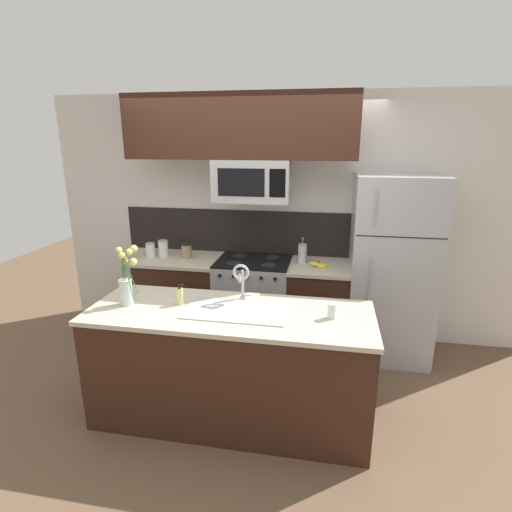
{
  "coord_description": "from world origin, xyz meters",
  "views": [
    {
      "loc": [
        0.75,
        -3.0,
        2.13
      ],
      "look_at": [
        0.14,
        0.27,
        1.16
      ],
      "focal_mm": 28.0,
      "sensor_mm": 36.0,
      "label": 1
    }
  ],
  "objects": [
    {
      "name": "banana_bunch",
      "position": [
        0.67,
        0.84,
        0.93
      ],
      "size": [
        0.19,
        0.16,
        0.08
      ],
      "color": "yellow",
      "rests_on": "back_counter_right"
    },
    {
      "name": "stove_range",
      "position": [
        0.0,
        0.9,
        0.46
      ],
      "size": [
        0.76,
        0.64,
        0.93
      ],
      "color": "#A8AAAF",
      "rests_on": "ground"
    },
    {
      "name": "storage_jar_medium",
      "position": [
        -1.0,
        0.93,
        1.0
      ],
      "size": [
        0.1,
        0.1,
        0.18
      ],
      "color": "silver",
      "rests_on": "back_counter_left"
    },
    {
      "name": "island_counter",
      "position": [
        0.06,
        -0.35,
        0.46
      ],
      "size": [
        2.12,
        0.77,
        0.91
      ],
      "color": "#381E14",
      "rests_on": "ground"
    },
    {
      "name": "flower_vase",
      "position": [
        -0.74,
        -0.37,
        1.07
      ],
      "size": [
        0.15,
        0.17,
        0.46
      ],
      "color": "silver",
      "rests_on": "island_counter"
    },
    {
      "name": "microwave",
      "position": [
        0.0,
        0.88,
        1.75
      ],
      "size": [
        0.74,
        0.4,
        0.4
      ],
      "color": "#A8AAAF"
    },
    {
      "name": "sink_faucet",
      "position": [
        0.11,
        -0.15,
        1.11
      ],
      "size": [
        0.14,
        0.14,
        0.31
      ],
      "color": "#B7BABF",
      "rests_on": "island_counter"
    },
    {
      "name": "refrigerator",
      "position": [
        1.38,
        0.92,
        0.91
      ],
      "size": [
        0.8,
        0.74,
        1.82
      ],
      "color": "#A8AAAF",
      "rests_on": "ground"
    },
    {
      "name": "splash_band",
      "position": [
        0.0,
        1.22,
        1.15
      ],
      "size": [
        3.06,
        0.01,
        0.48
      ],
      "primitive_type": "cube",
      "color": "black",
      "rests_on": "rear_partition"
    },
    {
      "name": "storage_jar_tall",
      "position": [
        -1.13,
        0.88,
        0.99
      ],
      "size": [
        0.1,
        0.1,
        0.15
      ],
      "color": "silver",
      "rests_on": "back_counter_left"
    },
    {
      "name": "french_press",
      "position": [
        0.5,
        0.96,
        1.01
      ],
      "size": [
        0.09,
        0.09,
        0.27
      ],
      "color": "silver",
      "rests_on": "back_counter_right"
    },
    {
      "name": "rear_partition",
      "position": [
        0.3,
        1.28,
        1.3
      ],
      "size": [
        5.2,
        0.1,
        2.6
      ],
      "primitive_type": "cube",
      "color": "silver",
      "rests_on": "ground"
    },
    {
      "name": "back_counter_left",
      "position": [
        -0.8,
        0.9,
        0.46
      ],
      "size": [
        0.88,
        0.65,
        0.91
      ],
      "color": "#381E14",
      "rests_on": "ground"
    },
    {
      "name": "spare_glass",
      "position": [
        0.8,
        -0.34,
        0.97
      ],
      "size": [
        0.06,
        0.06,
        0.11
      ],
      "color": "silver",
      "rests_on": "island_counter"
    },
    {
      "name": "upper_cabinet_band",
      "position": [
        -0.12,
        0.85,
        2.25
      ],
      "size": [
        2.21,
        0.34,
        0.6
      ],
      "primitive_type": "cube",
      "color": "#381E14"
    },
    {
      "name": "back_counter_right",
      "position": [
        0.68,
        0.9,
        0.46
      ],
      "size": [
        0.63,
        0.65,
        0.91
      ],
      "color": "#381E14",
      "rests_on": "ground"
    },
    {
      "name": "dish_soap_bottle",
      "position": [
        -0.34,
        -0.3,
        0.98
      ],
      "size": [
        0.06,
        0.05,
        0.16
      ],
      "color": "#DBCC75",
      "rests_on": "island_counter"
    },
    {
      "name": "kitchen_sink",
      "position": [
        0.11,
        -0.35,
        0.84
      ],
      "size": [
        0.76,
        0.41,
        0.16
      ],
      "color": "#ADAFB5",
      "rests_on": "island_counter"
    },
    {
      "name": "ground_plane",
      "position": [
        0.0,
        0.0,
        0.0
      ],
      "size": [
        10.0,
        10.0,
        0.0
      ],
      "primitive_type": "plane",
      "color": "brown"
    },
    {
      "name": "storage_jar_short",
      "position": [
        -0.73,
        0.92,
        0.99
      ],
      "size": [
        0.11,
        0.11,
        0.15
      ],
      "color": "#997F5B",
      "rests_on": "back_counter_left"
    }
  ]
}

